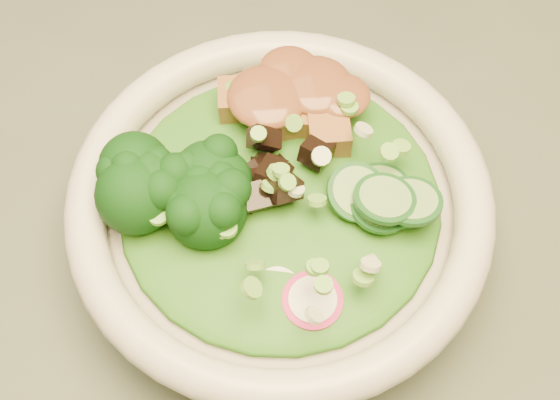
{
  "coord_description": "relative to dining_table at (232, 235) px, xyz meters",
  "views": [
    {
      "loc": [
        0.01,
        -0.29,
        1.2
      ],
      "look_at": [
        0.03,
        -0.07,
        0.81
      ],
      "focal_mm": 50.0,
      "sensor_mm": 36.0,
      "label": 1
    }
  ],
  "objects": [
    {
      "name": "broccoli_florets",
      "position": [
        -0.03,
        -0.06,
        0.19
      ],
      "size": [
        0.08,
        0.07,
        0.04
      ],
      "primitive_type": null,
      "rotation": [
        0.0,
        0.0,
        -0.13
      ],
      "color": "black",
      "rests_on": "salad_bowl"
    },
    {
      "name": "peanut_sauce",
      "position": [
        0.04,
        -0.01,
        0.19
      ],
      "size": [
        0.07,
        0.05,
        0.01
      ],
      "primitive_type": "ellipsoid",
      "color": "brown",
      "rests_on": "tofu_cubes"
    },
    {
      "name": "mushroom_heap",
      "position": [
        0.03,
        -0.05,
        0.18
      ],
      "size": [
        0.07,
        0.07,
        0.04
      ],
      "primitive_type": null,
      "rotation": [
        0.0,
        0.0,
        -0.13
      ],
      "color": "black",
      "rests_on": "salad_bowl"
    },
    {
      "name": "salad_bowl",
      "position": [
        0.03,
        -0.07,
        0.15
      ],
      "size": [
        0.25,
        0.25,
        0.07
      ],
      "rotation": [
        0.0,
        0.0,
        -0.13
      ],
      "color": "silver",
      "rests_on": "dining_table"
    },
    {
      "name": "scallion_garnish",
      "position": [
        0.03,
        -0.07,
        0.19
      ],
      "size": [
        0.18,
        0.18,
        0.02
      ],
      "primitive_type": null,
      "color": "#70B841",
      "rests_on": "salad_bowl"
    },
    {
      "name": "dining_table",
      "position": [
        0.0,
        0.0,
        0.0
      ],
      "size": [
        1.2,
        0.8,
        0.75
      ],
      "color": "black",
      "rests_on": "ground"
    },
    {
      "name": "lettuce_bed",
      "position": [
        0.03,
        -0.07,
        0.17
      ],
      "size": [
        0.19,
        0.19,
        0.02
      ],
      "primitive_type": "ellipsoid",
      "color": "#1D5512",
      "rests_on": "salad_bowl"
    },
    {
      "name": "cucumber_slices",
      "position": [
        0.09,
        -0.08,
        0.18
      ],
      "size": [
        0.07,
        0.07,
        0.03
      ],
      "primitive_type": null,
      "rotation": [
        0.0,
        0.0,
        -0.13
      ],
      "color": "#7AA95D",
      "rests_on": "salad_bowl"
    },
    {
      "name": "radish_slices",
      "position": [
        0.03,
        -0.13,
        0.17
      ],
      "size": [
        0.11,
        0.05,
        0.02
      ],
      "primitive_type": null,
      "rotation": [
        0.0,
        0.0,
        -0.13
      ],
      "color": "#B70E4E",
      "rests_on": "salad_bowl"
    },
    {
      "name": "tofu_cubes",
      "position": [
        0.04,
        -0.01,
        0.18
      ],
      "size": [
        0.09,
        0.07,
        0.03
      ],
      "primitive_type": null,
      "rotation": [
        0.0,
        0.0,
        -0.13
      ],
      "color": "brown",
      "rests_on": "salad_bowl"
    }
  ]
}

